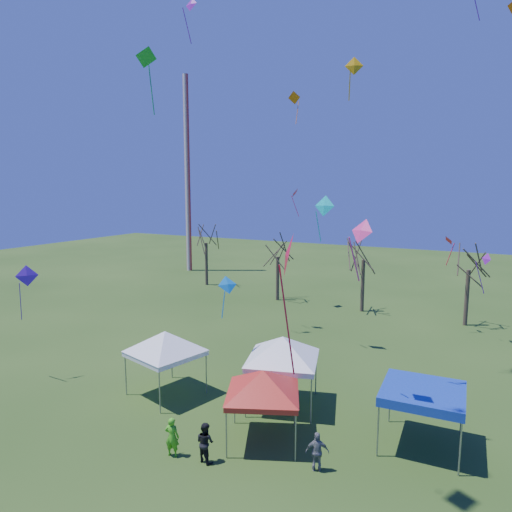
{
  "coord_description": "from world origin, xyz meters",
  "views": [
    {
      "loc": [
        7.47,
        -14.93,
        10.85
      ],
      "look_at": [
        -1.86,
        3.0,
        7.83
      ],
      "focal_mm": 32.0,
      "sensor_mm": 36.0,
      "label": 1
    }
  ],
  "objects_px": {
    "tree_0": "(206,228)",
    "tent_white_mid": "(283,341)",
    "radio_mast": "(187,175)",
    "tree_3": "(470,250)",
    "tent_blue": "(423,393)",
    "tree_2": "(364,241)",
    "tent_red": "(263,375)",
    "person_green": "(172,437)",
    "tent_white_west": "(165,336)",
    "person_dark": "(205,442)",
    "person_grey": "(317,452)",
    "tree_1": "(278,241)"
  },
  "relations": [
    {
      "from": "tree_0",
      "to": "tent_white_mid",
      "type": "bearing_deg",
      "value": -49.09
    },
    {
      "from": "radio_mast",
      "to": "tree_0",
      "type": "relative_size",
      "value": 2.96
    },
    {
      "from": "tree_3",
      "to": "tent_blue",
      "type": "distance_m",
      "value": 20.19
    },
    {
      "from": "tree_2",
      "to": "tent_red",
      "type": "relative_size",
      "value": 2.09
    },
    {
      "from": "radio_mast",
      "to": "tent_red",
      "type": "height_order",
      "value": "radio_mast"
    },
    {
      "from": "tree_0",
      "to": "person_green",
      "type": "xyz_separation_m",
      "value": [
        17.32,
        -28.58,
        -5.66
      ]
    },
    {
      "from": "tree_2",
      "to": "tent_white_mid",
      "type": "bearing_deg",
      "value": -86.99
    },
    {
      "from": "tent_white_west",
      "to": "tent_red",
      "type": "relative_size",
      "value": 1.12
    },
    {
      "from": "tree_2",
      "to": "tree_3",
      "type": "xyz_separation_m",
      "value": [
        8.4,
        -0.33,
        -0.21
      ]
    },
    {
      "from": "tent_white_west",
      "to": "tent_blue",
      "type": "relative_size",
      "value": 1.29
    },
    {
      "from": "tree_3",
      "to": "tent_red",
      "type": "height_order",
      "value": "tree_3"
    },
    {
      "from": "tree_2",
      "to": "tree_3",
      "type": "height_order",
      "value": "tree_2"
    },
    {
      "from": "tree_2",
      "to": "person_dark",
      "type": "height_order",
      "value": "tree_2"
    },
    {
      "from": "tent_white_mid",
      "to": "person_green",
      "type": "distance_m",
      "value": 6.93
    },
    {
      "from": "tree_3",
      "to": "person_green",
      "type": "bearing_deg",
      "value": -110.75
    },
    {
      "from": "tree_2",
      "to": "tree_3",
      "type": "relative_size",
      "value": 1.03
    },
    {
      "from": "tree_0",
      "to": "tent_white_west",
      "type": "bearing_deg",
      "value": -60.79
    },
    {
      "from": "radio_mast",
      "to": "person_grey",
      "type": "relative_size",
      "value": 16.06
    },
    {
      "from": "tent_red",
      "to": "person_grey",
      "type": "distance_m",
      "value": 3.69
    },
    {
      "from": "person_dark",
      "to": "tent_blue",
      "type": "bearing_deg",
      "value": -133.02
    },
    {
      "from": "tent_white_mid",
      "to": "person_green",
      "type": "relative_size",
      "value": 2.75
    },
    {
      "from": "tent_white_west",
      "to": "person_grey",
      "type": "xyz_separation_m",
      "value": [
        9.38,
        -2.6,
        -2.45
      ]
    },
    {
      "from": "tree_2",
      "to": "person_grey",
      "type": "distance_m",
      "value": 24.81
    },
    {
      "from": "tree_1",
      "to": "tent_blue",
      "type": "height_order",
      "value": "tree_1"
    },
    {
      "from": "tree_3",
      "to": "person_grey",
      "type": "relative_size",
      "value": 5.08
    },
    {
      "from": "tree_1",
      "to": "tent_red",
      "type": "bearing_deg",
      "value": -66.61
    },
    {
      "from": "radio_mast",
      "to": "tree_0",
      "type": "distance_m",
      "value": 11.45
    },
    {
      "from": "tree_0",
      "to": "tree_1",
      "type": "relative_size",
      "value": 1.12
    },
    {
      "from": "tree_2",
      "to": "tent_white_west",
      "type": "bearing_deg",
      "value": -103.17
    },
    {
      "from": "radio_mast",
      "to": "tree_0",
      "type": "height_order",
      "value": "radio_mast"
    },
    {
      "from": "tent_white_west",
      "to": "tent_white_mid",
      "type": "bearing_deg",
      "value": 15.64
    },
    {
      "from": "radio_mast",
      "to": "tent_red",
      "type": "bearing_deg",
      "value": -50.03
    },
    {
      "from": "tent_white_west",
      "to": "person_green",
      "type": "relative_size",
      "value": 2.66
    },
    {
      "from": "tree_0",
      "to": "person_green",
      "type": "relative_size",
      "value": 5.12
    },
    {
      "from": "tree_1",
      "to": "tent_blue",
      "type": "bearing_deg",
      "value": -51.71
    },
    {
      "from": "tent_white_west",
      "to": "tent_blue",
      "type": "height_order",
      "value": "tent_white_west"
    },
    {
      "from": "person_grey",
      "to": "tent_blue",
      "type": "bearing_deg",
      "value": -155.88
    },
    {
      "from": "tent_white_mid",
      "to": "person_grey",
      "type": "xyz_separation_m",
      "value": [
        3.4,
        -4.27,
        -2.58
      ]
    },
    {
      "from": "tree_3",
      "to": "tree_1",
      "type": "bearing_deg",
      "value": 177.94
    },
    {
      "from": "tree_0",
      "to": "tree_2",
      "type": "distance_m",
      "value": 18.72
    },
    {
      "from": "tree_0",
      "to": "tent_red",
      "type": "bearing_deg",
      "value": -52.18
    },
    {
      "from": "person_green",
      "to": "person_grey",
      "type": "xyz_separation_m",
      "value": [
        5.59,
        1.8,
        -0.05
      ]
    },
    {
      "from": "person_dark",
      "to": "tree_2",
      "type": "bearing_deg",
      "value": -76.8
    },
    {
      "from": "radio_mast",
      "to": "person_green",
      "type": "bearing_deg",
      "value": -55.2
    },
    {
      "from": "tent_blue",
      "to": "person_green",
      "type": "height_order",
      "value": "tent_blue"
    },
    {
      "from": "tree_1",
      "to": "tree_2",
      "type": "relative_size",
      "value": 0.92
    },
    {
      "from": "tent_blue",
      "to": "person_green",
      "type": "bearing_deg",
      "value": -148.68
    },
    {
      "from": "tree_2",
      "to": "person_dark",
      "type": "relative_size",
      "value": 5.01
    },
    {
      "from": "radio_mast",
      "to": "tent_blue",
      "type": "relative_size",
      "value": 7.33
    },
    {
      "from": "tent_red",
      "to": "person_green",
      "type": "relative_size",
      "value": 2.37
    }
  ]
}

